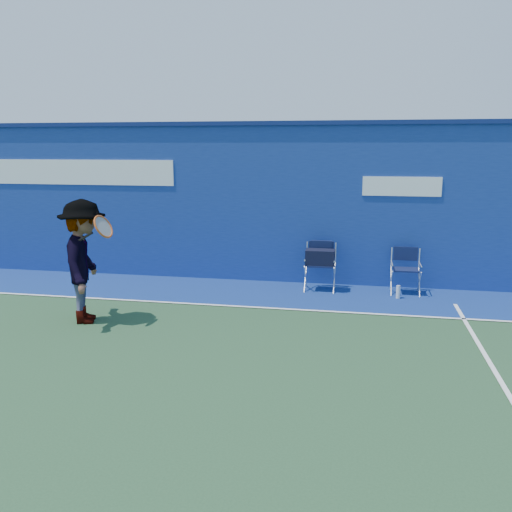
% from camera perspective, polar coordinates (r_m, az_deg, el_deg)
% --- Properties ---
extents(ground, '(80.00, 80.00, 0.00)m').
position_cam_1_polar(ground, '(6.50, -16.70, -12.78)').
color(ground, '#244427').
rests_on(ground, ground).
extents(stadium_wall, '(24.00, 0.50, 3.08)m').
position_cam_1_polar(stadium_wall, '(10.86, -4.50, 5.81)').
color(stadium_wall, navy).
rests_on(stadium_wall, ground).
extents(out_of_bounds_strip, '(24.00, 1.80, 0.01)m').
position_cam_1_polar(out_of_bounds_strip, '(10.09, -5.99, -3.59)').
color(out_of_bounds_strip, navy).
rests_on(out_of_bounds_strip, ground).
extents(court_lines, '(24.00, 12.00, 0.01)m').
position_cam_1_polar(court_lines, '(6.99, -14.42, -10.80)').
color(court_lines, white).
rests_on(court_lines, out_of_bounds_strip).
extents(directors_chair_left, '(0.53, 0.49, 0.89)m').
position_cam_1_polar(directors_chair_left, '(10.03, 6.76, -1.49)').
color(directors_chair_left, silver).
rests_on(directors_chair_left, ground).
extents(directors_chair_right, '(0.49, 0.44, 0.82)m').
position_cam_1_polar(directors_chair_right, '(10.13, 15.43, -2.41)').
color(directors_chair_right, silver).
rests_on(directors_chair_right, ground).
extents(water_bottle, '(0.07, 0.07, 0.24)m').
position_cam_1_polar(water_bottle, '(9.79, 14.73, -3.70)').
color(water_bottle, silver).
rests_on(water_bottle, ground).
extents(tennis_player, '(1.05, 1.36, 1.86)m').
position_cam_1_polar(tennis_player, '(8.47, -17.63, -0.55)').
color(tennis_player, '#EA4738').
rests_on(tennis_player, ground).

